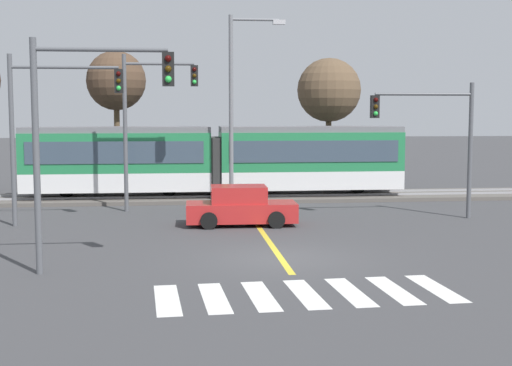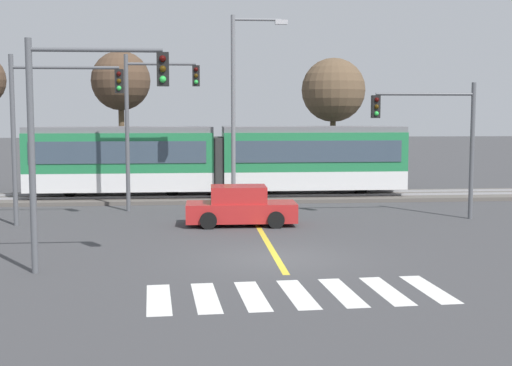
% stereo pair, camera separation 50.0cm
% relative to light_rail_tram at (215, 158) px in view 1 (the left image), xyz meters
% --- Properties ---
extents(ground_plane, '(200.00, 200.00, 0.00)m').
position_rel_light_rail_tram_xyz_m(ground_plane, '(1.18, -14.47, -2.05)').
color(ground_plane, '#3D3D3F').
extents(track_bed, '(120.00, 4.00, 0.18)m').
position_rel_light_rail_tram_xyz_m(track_bed, '(1.18, 0.01, -1.96)').
color(track_bed, '#56514C').
rests_on(track_bed, ground).
extents(rail_near, '(120.00, 0.08, 0.10)m').
position_rel_light_rail_tram_xyz_m(rail_near, '(1.18, -0.71, -1.82)').
color(rail_near, '#939399').
rests_on(rail_near, track_bed).
extents(rail_far, '(120.00, 0.08, 0.10)m').
position_rel_light_rail_tram_xyz_m(rail_far, '(1.18, 0.73, -1.82)').
color(rail_far, '#939399').
rests_on(rail_far, track_bed).
extents(light_rail_tram, '(18.50, 2.64, 3.43)m').
position_rel_light_rail_tram_xyz_m(light_rail_tram, '(0.00, 0.00, 0.00)').
color(light_rail_tram, silver).
rests_on(light_rail_tram, track_bed).
extents(crosswalk_stripe_0, '(0.71, 2.83, 0.01)m').
position_rel_light_rail_tram_xyz_m(crosswalk_stripe_0, '(-2.11, -18.84, -2.04)').
color(crosswalk_stripe_0, silver).
rests_on(crosswalk_stripe_0, ground).
extents(crosswalk_stripe_1, '(0.71, 2.83, 0.01)m').
position_rel_light_rail_tram_xyz_m(crosswalk_stripe_1, '(-1.01, -18.78, -2.04)').
color(crosswalk_stripe_1, silver).
rests_on(crosswalk_stripe_1, ground).
extents(crosswalk_stripe_2, '(0.71, 2.83, 0.01)m').
position_rel_light_rail_tram_xyz_m(crosswalk_stripe_2, '(0.08, -18.72, -2.04)').
color(crosswalk_stripe_2, silver).
rests_on(crosswalk_stripe_2, ground).
extents(crosswalk_stripe_3, '(0.71, 2.83, 0.01)m').
position_rel_light_rail_tram_xyz_m(crosswalk_stripe_3, '(1.18, -18.66, -2.04)').
color(crosswalk_stripe_3, silver).
rests_on(crosswalk_stripe_3, ground).
extents(crosswalk_stripe_4, '(0.71, 2.83, 0.01)m').
position_rel_light_rail_tram_xyz_m(crosswalk_stripe_4, '(2.28, -18.60, -2.04)').
color(crosswalk_stripe_4, silver).
rests_on(crosswalk_stripe_4, ground).
extents(crosswalk_stripe_5, '(0.71, 2.83, 0.01)m').
position_rel_light_rail_tram_xyz_m(crosswalk_stripe_5, '(3.38, -18.54, -2.04)').
color(crosswalk_stripe_5, silver).
rests_on(crosswalk_stripe_5, ground).
extents(crosswalk_stripe_6, '(0.71, 2.83, 0.01)m').
position_rel_light_rail_tram_xyz_m(crosswalk_stripe_6, '(4.48, -18.48, -2.04)').
color(crosswalk_stripe_6, silver).
rests_on(crosswalk_stripe_6, ground).
extents(lane_centre_line, '(0.20, 14.67, 0.01)m').
position_rel_light_rail_tram_xyz_m(lane_centre_line, '(1.18, -9.33, -2.05)').
color(lane_centre_line, gold).
rests_on(lane_centre_line, ground).
extents(sedan_crossing, '(4.24, 1.99, 1.52)m').
position_rel_light_rail_tram_xyz_m(sedan_crossing, '(0.55, -8.17, -1.35)').
color(sedan_crossing, '#B22323').
rests_on(sedan_crossing, ground).
extents(traffic_light_mid_right, '(4.25, 0.38, 5.51)m').
position_rel_light_rail_tram_xyz_m(traffic_light_mid_right, '(8.46, -7.39, 1.62)').
color(traffic_light_mid_right, '#515459').
rests_on(traffic_light_mid_right, ground).
extents(traffic_light_mid_left, '(4.25, 0.38, 6.49)m').
position_rel_light_rail_tram_xyz_m(traffic_light_mid_left, '(-6.64, -7.47, 2.23)').
color(traffic_light_mid_left, '#515459').
rests_on(traffic_light_mid_left, ground).
extents(traffic_light_far_left, '(3.25, 0.38, 6.80)m').
position_rel_light_rail_tram_xyz_m(traffic_light_far_left, '(-3.09, -3.85, 2.38)').
color(traffic_light_far_left, '#515459').
rests_on(traffic_light_far_left, ground).
extents(traffic_light_near_left, '(3.75, 0.38, 6.28)m').
position_rel_light_rail_tram_xyz_m(traffic_light_near_left, '(-4.33, -15.79, 2.15)').
color(traffic_light_near_left, '#515459').
rests_on(traffic_light_near_left, ground).
extents(street_lamp_centre, '(2.57, 0.28, 8.68)m').
position_rel_light_rail_tram_xyz_m(street_lamp_centre, '(0.86, -2.61, 2.92)').
color(street_lamp_centre, slate).
rests_on(street_lamp_centre, ground).
extents(bare_tree_west, '(3.30, 3.30, 7.70)m').
position_rel_light_rail_tram_xyz_m(bare_tree_west, '(-5.19, 5.37, 3.95)').
color(bare_tree_west, brown).
rests_on(bare_tree_west, ground).
extents(bare_tree_east, '(3.57, 3.57, 7.33)m').
position_rel_light_rail_tram_xyz_m(bare_tree_east, '(6.65, 4.44, 3.46)').
color(bare_tree_east, brown).
rests_on(bare_tree_east, ground).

